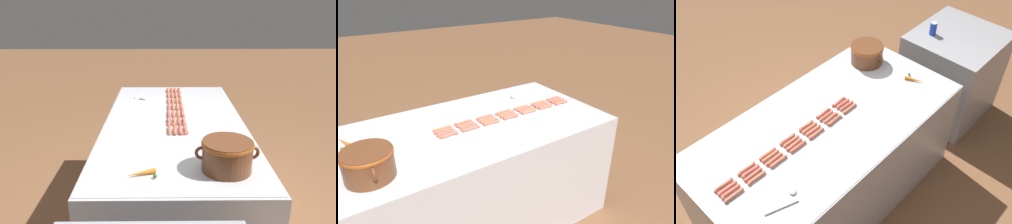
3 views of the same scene
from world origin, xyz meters
TOP-DOWN VIEW (x-y plane):
  - ground_plane at (0.00, 0.00)m, footprint 20.00×20.00m
  - griddle_counter at (0.00, 0.00)m, footprint 1.07×2.11m
  - hot_dog_0 at (-0.07, -0.87)m, footprint 0.03×0.15m
  - hot_dog_1 at (-0.07, -0.69)m, footprint 0.03×0.15m
  - hot_dog_2 at (-0.07, -0.51)m, footprint 0.03×0.15m
  - hot_dog_3 at (-0.07, -0.33)m, footprint 0.03×0.15m
  - hot_dog_4 at (-0.07, -0.15)m, footprint 0.03×0.15m
  - hot_dog_5 at (-0.07, 0.03)m, footprint 0.03×0.15m
  - hot_dog_6 at (-0.08, 0.20)m, footprint 0.03×0.15m
  - hot_dog_7 at (-0.03, -0.87)m, footprint 0.03×0.15m
  - hot_dog_8 at (-0.04, -0.68)m, footprint 0.03×0.15m
  - hot_dog_9 at (-0.04, -0.51)m, footprint 0.03×0.15m
  - hot_dog_10 at (-0.04, -0.33)m, footprint 0.03×0.15m
  - hot_dog_11 at (-0.04, -0.15)m, footprint 0.03×0.15m
  - hot_dog_12 at (-0.04, 0.02)m, footprint 0.03×0.15m
  - hot_dog_13 at (-0.04, 0.21)m, footprint 0.03×0.15m
  - hot_dog_14 at (0.00, -0.87)m, footprint 0.03×0.15m
  - hot_dog_15 at (0.00, -0.69)m, footprint 0.03×0.15m
  - hot_dog_16 at (0.00, -0.51)m, footprint 0.03×0.15m
  - hot_dog_17 at (-0.00, -0.33)m, footprint 0.03×0.15m
  - hot_dog_18 at (-0.00, -0.15)m, footprint 0.03×0.15m
  - hot_dog_19 at (0.00, 0.03)m, footprint 0.03×0.15m
  - hot_dog_20 at (-0.00, 0.21)m, footprint 0.03×0.15m
  - hot_dog_21 at (0.04, -0.87)m, footprint 0.03×0.15m
  - hot_dog_22 at (0.04, -0.69)m, footprint 0.03×0.15m
  - hot_dog_23 at (0.04, -0.51)m, footprint 0.03×0.15m
  - hot_dog_24 at (0.04, -0.33)m, footprint 0.03×0.15m
  - hot_dog_25 at (0.04, -0.15)m, footprint 0.03×0.15m
  - hot_dog_26 at (0.04, 0.03)m, footprint 0.03×0.15m
  - hot_dog_27 at (0.04, 0.20)m, footprint 0.03×0.15m
  - bean_pot at (-0.27, 0.76)m, footprint 0.36×0.29m
  - serving_spoon at (0.29, -0.64)m, footprint 0.13×0.27m
  - carrot at (0.20, 0.83)m, footprint 0.18×0.09m

SIDE VIEW (x-z plane):
  - ground_plane at x=0.00m, z-range 0.00..0.00m
  - griddle_counter at x=0.00m, z-range 0.00..0.92m
  - serving_spoon at x=0.29m, z-range 0.92..0.93m
  - hot_dog_0 at x=-0.07m, z-range 0.92..0.94m
  - hot_dog_1 at x=-0.07m, z-range 0.92..0.94m
  - hot_dog_2 at x=-0.07m, z-range 0.92..0.94m
  - hot_dog_3 at x=-0.07m, z-range 0.92..0.94m
  - hot_dog_4 at x=-0.07m, z-range 0.92..0.94m
  - hot_dog_5 at x=-0.07m, z-range 0.92..0.94m
  - hot_dog_6 at x=-0.08m, z-range 0.92..0.94m
  - hot_dog_7 at x=-0.03m, z-range 0.92..0.94m
  - hot_dog_8 at x=-0.04m, z-range 0.92..0.94m
  - hot_dog_9 at x=-0.04m, z-range 0.92..0.94m
  - hot_dog_10 at x=-0.04m, z-range 0.92..0.94m
  - hot_dog_11 at x=-0.04m, z-range 0.92..0.94m
  - hot_dog_12 at x=-0.04m, z-range 0.92..0.94m
  - hot_dog_13 at x=-0.04m, z-range 0.92..0.94m
  - hot_dog_14 at x=0.00m, z-range 0.92..0.94m
  - hot_dog_15 at x=0.00m, z-range 0.92..0.94m
  - hot_dog_16 at x=0.00m, z-range 0.92..0.94m
  - hot_dog_17 at x=0.00m, z-range 0.92..0.94m
  - hot_dog_18 at x=0.00m, z-range 0.92..0.94m
  - hot_dog_19 at x=0.00m, z-range 0.92..0.94m
  - hot_dog_20 at x=0.00m, z-range 0.92..0.94m
  - hot_dog_21 at x=0.04m, z-range 0.92..0.94m
  - hot_dog_22 at x=0.04m, z-range 0.92..0.94m
  - hot_dog_23 at x=0.04m, z-range 0.92..0.94m
  - hot_dog_24 at x=0.04m, z-range 0.92..0.94m
  - hot_dog_25 at x=0.04m, z-range 0.92..0.94m
  - hot_dog_26 at x=0.04m, z-range 0.92..0.94m
  - hot_dog_27 at x=0.04m, z-range 0.92..0.94m
  - carrot at x=0.20m, z-range 0.92..0.95m
  - bean_pot at x=-0.27m, z-range 0.93..1.10m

